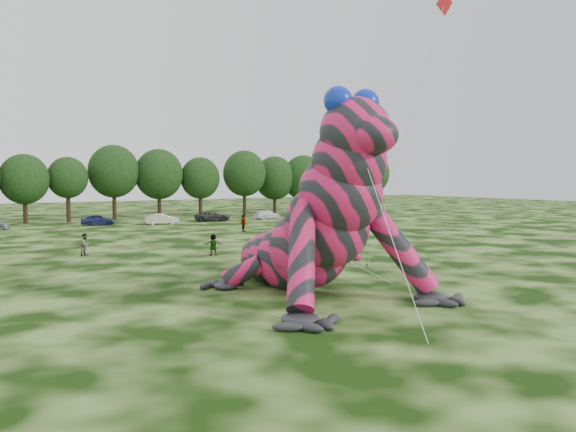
{
  "coord_description": "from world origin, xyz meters",
  "views": [
    {
      "loc": [
        -11.95,
        -21.85,
        6.01
      ],
      "look_at": [
        2.76,
        2.85,
        4.0
      ],
      "focal_mm": 35.0,
      "sensor_mm": 36.0,
      "label": 1
    }
  ],
  "objects_px": {
    "inflatable_gecko": "(293,194)",
    "tree_9": "(68,189)",
    "tree_11": "(159,184)",
    "tree_17": "(371,182)",
    "tree_10": "(114,182)",
    "car_4": "(98,220)",
    "spectator_5": "(213,245)",
    "tree_13": "(244,183)",
    "spectator_3": "(244,223)",
    "car_5": "(162,219)",
    "car_7": "(267,215)",
    "tree_12": "(200,187)",
    "car_6": "(212,216)",
    "tree_8": "(25,189)",
    "tree_14": "(275,185)",
    "tree_15": "(303,184)",
    "spectator_1": "(85,245)",
    "flying_kite": "(438,25)",
    "tree_16": "(332,184)"
  },
  "relations": [
    {
      "from": "inflatable_gecko",
      "to": "tree_9",
      "type": "relative_size",
      "value": 2.34
    },
    {
      "from": "inflatable_gecko",
      "to": "tree_11",
      "type": "bearing_deg",
      "value": 77.08
    },
    {
      "from": "tree_17",
      "to": "tree_10",
      "type": "bearing_deg",
      "value": 177.54
    },
    {
      "from": "tree_17",
      "to": "car_4",
      "type": "distance_m",
      "value": 49.43
    },
    {
      "from": "spectator_5",
      "to": "tree_13",
      "type": "bearing_deg",
      "value": -108.14
    },
    {
      "from": "car_4",
      "to": "spectator_3",
      "type": "relative_size",
      "value": 2.21
    },
    {
      "from": "car_5",
      "to": "car_7",
      "type": "bearing_deg",
      "value": -78.76
    },
    {
      "from": "tree_17",
      "to": "spectator_3",
      "type": "relative_size",
      "value": 5.63
    },
    {
      "from": "tree_9",
      "to": "spectator_5",
      "type": "distance_m",
      "value": 39.92
    },
    {
      "from": "tree_13",
      "to": "tree_12",
      "type": "bearing_deg",
      "value": 175.08
    },
    {
      "from": "tree_17",
      "to": "spectator_5",
      "type": "height_order",
      "value": "tree_17"
    },
    {
      "from": "tree_13",
      "to": "car_7",
      "type": "relative_size",
      "value": 2.36
    },
    {
      "from": "inflatable_gecko",
      "to": "tree_9",
      "type": "distance_m",
      "value": 53.57
    },
    {
      "from": "car_4",
      "to": "car_6",
      "type": "bearing_deg",
      "value": -87.09
    },
    {
      "from": "tree_11",
      "to": "car_7",
      "type": "relative_size",
      "value": 2.35
    },
    {
      "from": "tree_8",
      "to": "tree_14",
      "type": "xyz_separation_m",
      "value": [
        37.68,
        1.74,
        0.23
      ]
    },
    {
      "from": "tree_13",
      "to": "tree_15",
      "type": "xyz_separation_m",
      "value": [
        11.34,
        0.64,
        -0.25
      ]
    },
    {
      "from": "tree_10",
      "to": "tree_17",
      "type": "xyz_separation_m",
      "value": [
        44.55,
        -1.92,
        -0.1
      ]
    },
    {
      "from": "car_7",
      "to": "spectator_1",
      "type": "height_order",
      "value": "spectator_1"
    },
    {
      "from": "tree_10",
      "to": "tree_15",
      "type": "height_order",
      "value": "tree_10"
    },
    {
      "from": "tree_14",
      "to": "tree_15",
      "type": "bearing_deg",
      "value": -10.74
    },
    {
      "from": "tree_13",
      "to": "tree_15",
      "type": "height_order",
      "value": "tree_13"
    },
    {
      "from": "tree_8",
      "to": "car_5",
      "type": "relative_size",
      "value": 2.15
    },
    {
      "from": "tree_8",
      "to": "tree_15",
      "type": "bearing_deg",
      "value": 1.05
    },
    {
      "from": "tree_12",
      "to": "tree_17",
      "type": "height_order",
      "value": "tree_17"
    },
    {
      "from": "car_5",
      "to": "spectator_5",
      "type": "relative_size",
      "value": 2.53
    },
    {
      "from": "flying_kite",
      "to": "tree_10",
      "type": "bearing_deg",
      "value": 97.4
    },
    {
      "from": "tree_15",
      "to": "spectator_5",
      "type": "xyz_separation_m",
      "value": [
        -33.51,
        -40.0,
        -4.0
      ]
    },
    {
      "from": "tree_11",
      "to": "car_6",
      "type": "xyz_separation_m",
      "value": [
        4.21,
        -9.68,
        -4.37
      ]
    },
    {
      "from": "flying_kite",
      "to": "car_5",
      "type": "distance_m",
      "value": 45.57
    },
    {
      "from": "tree_9",
      "to": "tree_17",
      "type": "relative_size",
      "value": 0.84
    },
    {
      "from": "tree_14",
      "to": "tree_16",
      "type": "relative_size",
      "value": 1.0
    },
    {
      "from": "flying_kite",
      "to": "tree_16",
      "type": "relative_size",
      "value": 1.89
    },
    {
      "from": "flying_kite",
      "to": "spectator_1",
      "type": "height_order",
      "value": "flying_kite"
    },
    {
      "from": "inflatable_gecko",
      "to": "spectator_3",
      "type": "xyz_separation_m",
      "value": [
        11.67,
        29.74,
        -4.15
      ]
    },
    {
      "from": "car_4",
      "to": "car_5",
      "type": "xyz_separation_m",
      "value": [
        7.27,
        -2.72,
        -0.0
      ]
    },
    {
      "from": "tree_12",
      "to": "tree_11",
      "type": "bearing_deg",
      "value": 175.82
    },
    {
      "from": "tree_8",
      "to": "tree_11",
      "type": "height_order",
      "value": "tree_11"
    },
    {
      "from": "tree_13",
      "to": "tree_16",
      "type": "bearing_deg",
      "value": 6.99
    },
    {
      "from": "tree_16",
      "to": "tree_17",
      "type": "relative_size",
      "value": 0.91
    },
    {
      "from": "tree_8",
      "to": "tree_15",
      "type": "distance_m",
      "value": 42.7
    },
    {
      "from": "car_6",
      "to": "tree_13",
      "type": "bearing_deg",
      "value": -35.57
    },
    {
      "from": "car_4",
      "to": "car_5",
      "type": "distance_m",
      "value": 7.76
    },
    {
      "from": "car_5",
      "to": "tree_10",
      "type": "bearing_deg",
      "value": 21.94
    },
    {
      "from": "car_6",
      "to": "tree_10",
      "type": "bearing_deg",
      "value": 57.63
    },
    {
      "from": "tree_16",
      "to": "car_7",
      "type": "bearing_deg",
      "value": -149.75
    },
    {
      "from": "tree_12",
      "to": "inflatable_gecko",
      "type": "bearing_deg",
      "value": -106.86
    },
    {
      "from": "tree_11",
      "to": "flying_kite",
      "type": "bearing_deg",
      "value": -89.27
    },
    {
      "from": "tree_16",
      "to": "tree_9",
      "type": "bearing_deg",
      "value": -177.39
    },
    {
      "from": "spectator_1",
      "to": "spectator_5",
      "type": "distance_m",
      "value": 9.76
    }
  ]
}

